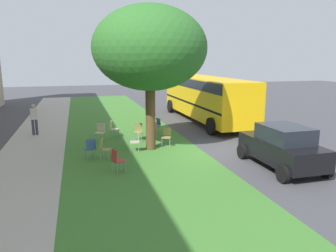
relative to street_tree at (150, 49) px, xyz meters
name	(u,v)px	position (x,y,z in m)	size (l,w,h in m)	color
ground	(210,153)	(-1.34, -2.38, -4.51)	(80.00, 80.00, 0.00)	#424247
grass_verge	(139,159)	(-1.34, 0.82, -4.51)	(48.00, 6.00, 0.01)	#3D752D
sidewalk_strip	(24,168)	(-1.34, 5.22, -4.50)	(48.00, 2.80, 0.01)	#ADA89E
street_tree	(150,49)	(0.00, 0.00, 0.00)	(4.98, 4.98, 6.37)	brown
chair_0	(136,140)	(-0.22, 0.71, -3.99)	(0.48, 0.48, 0.88)	#ADA393
chair_1	(90,147)	(-0.85, 2.74, -3.99)	(0.52, 0.51, 0.88)	#335184
chair_2	(113,128)	(2.80, 1.41, -3.99)	(0.54, 0.55, 0.88)	beige
chair_3	(138,130)	(1.81, 0.24, -3.99)	(0.52, 0.52, 0.88)	olive
chair_4	(100,131)	(2.18, 2.11, -3.99)	(0.55, 0.54, 0.88)	beige
chair_5	(167,135)	(0.33, -0.84, -3.99)	(0.55, 0.55, 0.88)	olive
chair_6	(153,129)	(1.80, -0.53, -3.99)	(0.59, 0.58, 0.88)	olive
chair_7	(104,148)	(-1.09, 2.21, -3.99)	(0.55, 0.55, 0.88)	olive
chair_8	(117,159)	(-2.78, 1.88, -3.99)	(0.54, 0.54, 0.88)	#B7332D
chair_9	(157,125)	(2.92, -1.00, -3.99)	(0.52, 0.52, 0.88)	#335184
parked_car	(282,146)	(-3.89, -4.20, -3.67)	(3.70, 1.92, 1.65)	black
school_bus	(206,95)	(5.87, -5.06, -2.75)	(10.40, 2.80, 2.88)	yellow
pedestrian_0	(34,118)	(4.54, 5.45, -3.58)	(0.27, 0.39, 1.69)	#3F3851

